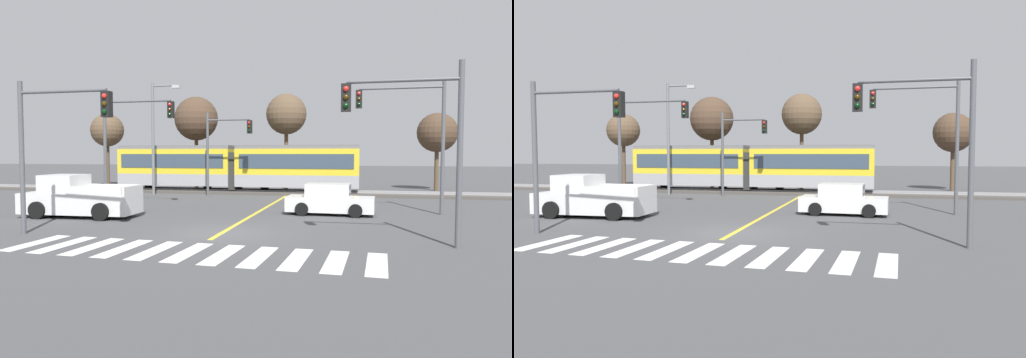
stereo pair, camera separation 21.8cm
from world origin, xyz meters
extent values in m
plane|color=#474749|center=(0.00, 0.00, 0.00)|extent=(200.00, 200.00, 0.00)
cube|color=#4C4742|center=(0.00, 17.48, 0.09)|extent=(120.00, 4.00, 0.18)
cube|color=#939399|center=(0.00, 16.76, 0.23)|extent=(120.00, 0.08, 0.10)
cube|color=#939399|center=(0.00, 18.20, 0.23)|extent=(120.00, 0.08, 0.10)
cube|color=#9E9EA3|center=(-8.98, 17.48, 0.98)|extent=(9.00, 2.60, 0.90)
cube|color=yellow|center=(-8.98, 17.48, 2.38)|extent=(9.00, 2.60, 1.90)
cube|color=#384756|center=(-8.98, 16.16, 2.43)|extent=(8.28, 0.04, 1.04)
cube|color=slate|center=(-8.98, 17.48, 3.47)|extent=(9.00, 2.39, 0.28)
cylinder|color=black|center=(-6.50, 17.48, 0.53)|extent=(0.70, 0.20, 0.70)
cylinder|color=black|center=(-11.45, 17.48, 0.53)|extent=(0.70, 0.20, 0.70)
cube|color=#9E9EA3|center=(0.52, 17.48, 0.98)|extent=(9.00, 2.60, 0.90)
cube|color=yellow|center=(0.52, 17.48, 2.38)|extent=(9.00, 2.60, 1.90)
cube|color=#384756|center=(0.52, 16.16, 2.43)|extent=(8.28, 0.04, 1.04)
cube|color=slate|center=(0.52, 17.48, 3.47)|extent=(9.00, 2.39, 0.28)
cylinder|color=black|center=(3.00, 17.48, 0.53)|extent=(0.70, 0.20, 0.70)
cylinder|color=black|center=(-1.95, 17.48, 0.53)|extent=(0.70, 0.20, 0.70)
cube|color=#2D2D2D|center=(-4.23, 17.48, 1.68)|extent=(0.50, 2.34, 2.80)
cube|color=silver|center=(-5.49, -3.17, 0.00)|extent=(0.70, 2.82, 0.01)
cube|color=silver|center=(-4.39, -3.22, 0.00)|extent=(0.70, 2.82, 0.01)
cube|color=silver|center=(-3.30, -3.28, 0.00)|extent=(0.70, 2.82, 0.01)
cube|color=silver|center=(-2.20, -3.33, 0.00)|extent=(0.70, 2.82, 0.01)
cube|color=silver|center=(-1.10, -3.39, 0.00)|extent=(0.70, 2.82, 0.01)
cube|color=silver|center=(0.00, -3.44, 0.00)|extent=(0.70, 2.82, 0.01)
cube|color=silver|center=(1.10, -3.50, 0.00)|extent=(0.70, 2.82, 0.01)
cube|color=silver|center=(2.20, -3.55, 0.00)|extent=(0.70, 2.82, 0.01)
cube|color=silver|center=(3.30, -3.60, 0.00)|extent=(0.70, 2.82, 0.01)
cube|color=silver|center=(4.39, -3.66, 0.00)|extent=(0.70, 2.82, 0.01)
cube|color=silver|center=(5.49, -3.71, 0.00)|extent=(0.70, 2.82, 0.01)
cube|color=gold|center=(0.00, 7.02, 0.00)|extent=(0.20, 16.92, 0.01)
cube|color=silver|center=(3.64, 6.18, 0.52)|extent=(4.28, 1.91, 0.72)
cube|color=silver|center=(3.54, 6.18, 1.20)|extent=(2.17, 1.62, 0.64)
cube|color=#384756|center=(4.54, 6.13, 1.20)|extent=(0.17, 1.43, 0.52)
cube|color=#384756|center=(3.58, 6.96, 1.20)|extent=(1.78, 0.13, 0.48)
cylinder|color=black|center=(4.94, 6.96, 0.32)|extent=(0.65, 0.25, 0.64)
cylinder|color=black|center=(4.86, 5.27, 0.32)|extent=(0.65, 0.25, 0.64)
cylinder|color=black|center=(2.43, 7.09, 0.32)|extent=(0.65, 0.25, 0.64)
cylinder|color=black|center=(2.34, 5.39, 0.32)|extent=(0.65, 0.25, 0.64)
cube|color=silver|center=(-7.77, 2.76, 0.66)|extent=(5.48, 2.18, 0.96)
cube|color=silver|center=(-8.58, 2.72, 1.56)|extent=(1.78, 1.91, 0.84)
cube|color=#384756|center=(-9.33, 2.69, 1.58)|extent=(0.17, 1.70, 0.66)
cube|color=silver|center=(-6.52, 1.89, 1.32)|extent=(2.70, 0.23, 0.36)
cube|color=silver|center=(-6.59, 3.73, 1.32)|extent=(2.70, 0.23, 0.36)
cube|color=silver|center=(-5.13, 2.87, 1.32)|extent=(0.20, 1.96, 0.36)
cylinder|color=black|center=(-9.29, 1.71, 0.40)|extent=(0.81, 0.31, 0.80)
cylinder|color=black|center=(-9.37, 3.67, 0.40)|extent=(0.81, 0.31, 0.80)
cylinder|color=black|center=(-6.16, 1.84, 0.40)|extent=(0.81, 0.31, 0.80)
cylinder|color=black|center=(-6.25, 3.80, 0.40)|extent=(0.81, 0.31, 0.80)
cylinder|color=#515459|center=(-9.02, 7.05, 3.09)|extent=(0.18, 0.18, 6.17)
cylinder|color=#515459|center=(-7.02, 7.05, 5.86)|extent=(4.00, 0.12, 0.12)
cube|color=black|center=(-5.02, 7.05, 5.36)|extent=(0.32, 0.28, 0.90)
sphere|color=red|center=(-5.02, 6.90, 5.63)|extent=(0.18, 0.18, 0.18)
sphere|color=#3A2706|center=(-5.02, 6.90, 5.36)|extent=(0.18, 0.18, 0.18)
sphere|color=black|center=(-5.02, 6.90, 5.09)|extent=(0.18, 0.18, 0.18)
cylinder|color=#515459|center=(8.95, 7.32, 3.30)|extent=(0.18, 0.18, 6.60)
cylinder|color=#515459|center=(6.95, 7.32, 6.20)|extent=(4.00, 0.12, 0.12)
cube|color=black|center=(4.95, 7.32, 5.70)|extent=(0.32, 0.28, 0.90)
sphere|color=red|center=(4.95, 7.17, 5.97)|extent=(0.18, 0.18, 0.18)
sphere|color=#3A2706|center=(4.95, 7.17, 5.70)|extent=(0.18, 0.18, 0.18)
sphere|color=black|center=(4.95, 7.17, 5.43)|extent=(0.18, 0.18, 0.18)
cylinder|color=#515459|center=(-7.14, -1.76, 2.81)|extent=(0.18, 0.18, 5.62)
cylinder|color=#515459|center=(-5.39, -1.76, 5.20)|extent=(3.50, 0.12, 0.12)
cube|color=black|center=(-3.64, -1.76, 4.70)|extent=(0.32, 0.28, 0.90)
sphere|color=red|center=(-3.64, -1.91, 4.97)|extent=(0.18, 0.18, 0.18)
sphere|color=#3A2706|center=(-3.64, -1.91, 4.70)|extent=(0.18, 0.18, 0.18)
sphere|color=black|center=(-3.64, -1.91, 4.43)|extent=(0.18, 0.18, 0.18)
cylinder|color=#515459|center=(8.05, -0.99, 2.93)|extent=(0.18, 0.18, 5.86)
cylinder|color=#515459|center=(6.30, -0.99, 5.29)|extent=(3.50, 0.12, 0.12)
cube|color=black|center=(4.55, -0.99, 4.79)|extent=(0.32, 0.28, 0.90)
sphere|color=red|center=(4.55, -1.14, 5.06)|extent=(0.18, 0.18, 0.18)
sphere|color=#3A2706|center=(4.55, -1.14, 4.79)|extent=(0.18, 0.18, 0.18)
sphere|color=black|center=(4.55, -1.14, 4.52)|extent=(0.18, 0.18, 0.18)
cylinder|color=#515459|center=(-5.26, 13.90, 2.91)|extent=(0.18, 0.18, 5.82)
cylinder|color=#515459|center=(-3.76, 13.90, 5.29)|extent=(3.00, 0.12, 0.12)
cube|color=black|center=(-2.26, 13.90, 4.79)|extent=(0.32, 0.28, 0.90)
sphere|color=red|center=(-2.26, 13.75, 5.06)|extent=(0.18, 0.18, 0.18)
sphere|color=#3A2706|center=(-2.26, 13.75, 4.79)|extent=(0.18, 0.18, 0.18)
sphere|color=black|center=(-2.26, 13.75, 4.52)|extent=(0.18, 0.18, 0.18)
cylinder|color=slate|center=(-9.48, 14.19, 4.00)|extent=(0.20, 0.20, 8.00)
cylinder|color=slate|center=(-8.57, 14.19, 7.80)|extent=(1.82, 0.12, 0.12)
cube|color=#B2B2B7|center=(-7.66, 14.19, 7.70)|extent=(0.56, 0.28, 0.20)
cylinder|color=brown|center=(-17.38, 21.37, 2.26)|extent=(0.32, 0.32, 4.52)
sphere|color=brown|center=(-17.38, 21.37, 5.11)|extent=(2.96, 2.96, 2.96)
cylinder|color=brown|center=(-8.84, 21.42, 2.63)|extent=(0.32, 0.32, 5.26)
sphere|color=#4C3828|center=(-8.84, 21.42, 6.01)|extent=(3.79, 3.79, 3.79)
cylinder|color=brown|center=(-0.96, 21.58, 2.80)|extent=(0.32, 0.32, 5.60)
sphere|color=brown|center=(-0.96, 21.58, 6.27)|extent=(3.38, 3.38, 3.38)
cylinder|color=brown|center=(11.07, 22.59, 2.02)|extent=(0.32, 0.32, 4.04)
sphere|color=#4C3828|center=(11.07, 22.59, 4.67)|extent=(3.13, 3.13, 3.13)
camera|label=1|loc=(4.98, -16.24, 2.97)|focal=32.00mm
camera|label=2|loc=(5.19, -16.19, 2.97)|focal=32.00mm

